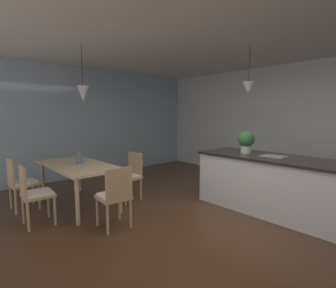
{
  "coord_description": "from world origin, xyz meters",
  "views": [
    {
      "loc": [
        2.1,
        -2.75,
        1.58
      ],
      "look_at": [
        -1.33,
        0.33,
        1.03
      ],
      "focal_mm": 27.4,
      "sensor_mm": 36.0,
      "label": 1
    }
  ],
  "objects_px": {
    "kitchen_island": "(270,183)",
    "chair_near_right": "(34,193)",
    "chair_near_left": "(21,182)",
    "chair_far_right": "(130,175)",
    "vase_on_dining_table": "(80,158)",
    "dining_table": "(78,168)",
    "potted_plant_on_island": "(246,141)",
    "chair_kitchen_end": "(115,195)"
  },
  "relations": [
    {
      "from": "dining_table",
      "to": "potted_plant_on_island",
      "type": "distance_m",
      "value": 2.94
    },
    {
      "from": "chair_near_left",
      "to": "chair_near_right",
      "type": "relative_size",
      "value": 1.0
    },
    {
      "from": "chair_near_left",
      "to": "vase_on_dining_table",
      "type": "relative_size",
      "value": 4.06
    },
    {
      "from": "chair_kitchen_end",
      "to": "chair_near_right",
      "type": "distance_m",
      "value": 1.16
    },
    {
      "from": "chair_near_left",
      "to": "chair_far_right",
      "type": "distance_m",
      "value": 1.78
    },
    {
      "from": "chair_far_right",
      "to": "chair_near_left",
      "type": "bearing_deg",
      "value": -116.05
    },
    {
      "from": "dining_table",
      "to": "chair_near_left",
      "type": "distance_m",
      "value": 0.91
    },
    {
      "from": "chair_kitchen_end",
      "to": "chair_near_right",
      "type": "bearing_deg",
      "value": -136.98
    },
    {
      "from": "kitchen_island",
      "to": "chair_far_right",
      "type": "bearing_deg",
      "value": -144.28
    },
    {
      "from": "dining_table",
      "to": "chair_kitchen_end",
      "type": "distance_m",
      "value": 1.25
    },
    {
      "from": "kitchen_island",
      "to": "vase_on_dining_table",
      "type": "bearing_deg",
      "value": -136.69
    },
    {
      "from": "potted_plant_on_island",
      "to": "dining_table",
      "type": "bearing_deg",
      "value": -130.57
    },
    {
      "from": "kitchen_island",
      "to": "chair_near_right",
      "type": "bearing_deg",
      "value": -123.06
    },
    {
      "from": "chair_near_left",
      "to": "chair_near_right",
      "type": "distance_m",
      "value": 0.78
    },
    {
      "from": "chair_kitchen_end",
      "to": "chair_far_right",
      "type": "bearing_deg",
      "value": 136.71
    },
    {
      "from": "potted_plant_on_island",
      "to": "vase_on_dining_table",
      "type": "distance_m",
      "value": 2.87
    },
    {
      "from": "dining_table",
      "to": "vase_on_dining_table",
      "type": "height_order",
      "value": "vase_on_dining_table"
    },
    {
      "from": "dining_table",
      "to": "potted_plant_on_island",
      "type": "bearing_deg",
      "value": 49.43
    },
    {
      "from": "kitchen_island",
      "to": "vase_on_dining_table",
      "type": "xyz_separation_m",
      "value": [
        -2.31,
        -2.18,
        0.37
      ]
    },
    {
      "from": "chair_far_right",
      "to": "dining_table",
      "type": "bearing_deg",
      "value": -115.99
    },
    {
      "from": "chair_near_left",
      "to": "chair_far_right",
      "type": "xyz_separation_m",
      "value": [
        0.78,
        1.6,
        0.0
      ]
    },
    {
      "from": "chair_near_left",
      "to": "potted_plant_on_island",
      "type": "relative_size",
      "value": 2.28
    },
    {
      "from": "chair_kitchen_end",
      "to": "chair_near_left",
      "type": "distance_m",
      "value": 1.82
    },
    {
      "from": "dining_table",
      "to": "potted_plant_on_island",
      "type": "height_order",
      "value": "potted_plant_on_island"
    },
    {
      "from": "chair_near_right",
      "to": "potted_plant_on_island",
      "type": "relative_size",
      "value": 2.28
    },
    {
      "from": "chair_near_right",
      "to": "kitchen_island",
      "type": "relative_size",
      "value": 0.38
    },
    {
      "from": "potted_plant_on_island",
      "to": "chair_near_right",
      "type": "bearing_deg",
      "value": -116.51
    },
    {
      "from": "chair_near_right",
      "to": "dining_table",
      "type": "bearing_deg",
      "value": 115.98
    },
    {
      "from": "dining_table",
      "to": "chair_far_right",
      "type": "distance_m",
      "value": 0.91
    },
    {
      "from": "potted_plant_on_island",
      "to": "chair_far_right",
      "type": "bearing_deg",
      "value": -136.82
    },
    {
      "from": "dining_table",
      "to": "vase_on_dining_table",
      "type": "relative_size",
      "value": 8.13
    },
    {
      "from": "kitchen_island",
      "to": "potted_plant_on_island",
      "type": "height_order",
      "value": "potted_plant_on_island"
    },
    {
      "from": "chair_near_left",
      "to": "kitchen_island",
      "type": "xyz_separation_m",
      "value": [
        2.73,
        3.0,
        -0.01
      ]
    },
    {
      "from": "chair_near_right",
      "to": "vase_on_dining_table",
      "type": "xyz_separation_m",
      "value": [
        -0.36,
        0.82,
        0.35
      ]
    },
    {
      "from": "chair_far_right",
      "to": "vase_on_dining_table",
      "type": "xyz_separation_m",
      "value": [
        -0.36,
        -0.77,
        0.35
      ]
    },
    {
      "from": "chair_near_left",
      "to": "kitchen_island",
      "type": "height_order",
      "value": "kitchen_island"
    },
    {
      "from": "dining_table",
      "to": "vase_on_dining_table",
      "type": "xyz_separation_m",
      "value": [
        0.03,
        0.03,
        0.18
      ]
    },
    {
      "from": "kitchen_island",
      "to": "dining_table",
      "type": "bearing_deg",
      "value": -136.76
    },
    {
      "from": "vase_on_dining_table",
      "to": "kitchen_island",
      "type": "bearing_deg",
      "value": 43.31
    },
    {
      "from": "chair_kitchen_end",
      "to": "vase_on_dining_table",
      "type": "relative_size",
      "value": 4.06
    },
    {
      "from": "dining_table",
      "to": "chair_near_left",
      "type": "bearing_deg",
      "value": -116.1
    },
    {
      "from": "chair_kitchen_end",
      "to": "chair_far_right",
      "type": "xyz_separation_m",
      "value": [
        -0.85,
        0.8,
        0.0
      ]
    }
  ]
}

